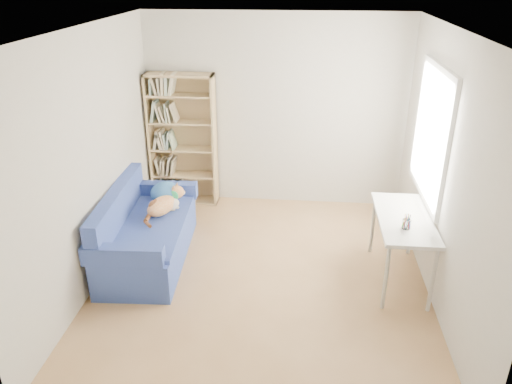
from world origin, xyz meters
TOP-DOWN VIEW (x-y plane):
  - ground at (0.00, 0.00)m, footprint 4.00×4.00m
  - room_shell at (0.10, 0.03)m, footprint 3.54×4.04m
  - sofa at (-1.36, 0.30)m, footprint 0.91×1.76m
  - bookshelf at (-1.25, 1.84)m, footprint 0.91×0.28m
  - desk at (1.46, 0.13)m, footprint 0.54×1.18m
  - pen_cup at (1.43, -0.12)m, footprint 0.08×0.08m

SIDE VIEW (x-z plane):
  - ground at x=0.00m, z-range 0.00..0.00m
  - sofa at x=-1.36m, z-range -0.10..0.75m
  - desk at x=1.46m, z-range 0.30..1.05m
  - pen_cup at x=1.43m, z-range 0.73..0.89m
  - bookshelf at x=-1.25m, z-range -0.07..1.76m
  - room_shell at x=0.10m, z-range 0.33..2.95m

